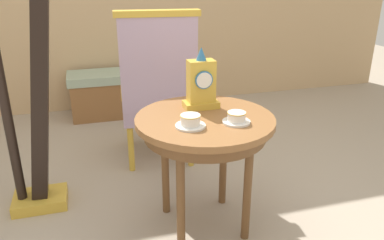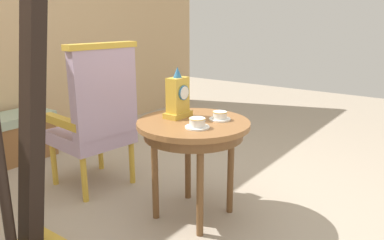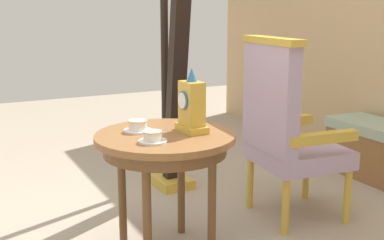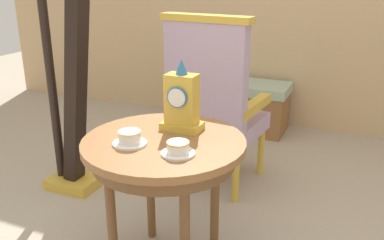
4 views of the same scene
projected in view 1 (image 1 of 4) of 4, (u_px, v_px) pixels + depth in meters
name	position (u px, v px, depth m)	size (l,w,h in m)	color
ground_plane	(197.00, 222.00, 2.25)	(10.00, 10.00, 0.00)	tan
side_table	(205.00, 131.00, 2.02)	(0.73, 0.73, 0.67)	brown
teacup_left	(190.00, 121.00, 1.86)	(0.15, 0.15, 0.06)	white
teacup_right	(236.00, 118.00, 1.91)	(0.14, 0.14, 0.06)	white
mantel_clock	(201.00, 84.00, 2.08)	(0.19, 0.11, 0.34)	gold
armchair	(158.00, 87.00, 2.76)	(0.60, 0.58, 1.14)	#B299B7
harp	(30.00, 99.00, 2.17)	(0.40, 0.24, 1.73)	gold
window_bench	(118.00, 93.00, 3.85)	(0.94, 0.40, 0.44)	#9EB299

